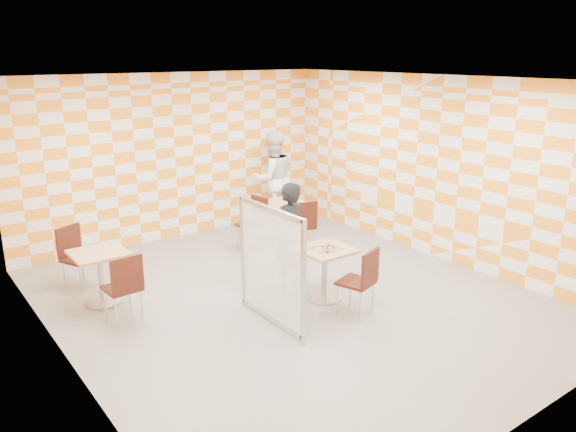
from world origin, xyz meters
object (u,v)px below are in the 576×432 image
(chair_main_front, at_px, (362,277))
(soda_bottle, at_px, (288,195))
(main_table, at_px, (325,265))
(chair_empty_near, at_px, (125,283))
(man_dark, at_px, (288,237))
(man_white, at_px, (273,179))
(sport_bottle, at_px, (274,197))
(chair_empty_far, at_px, (75,252))
(second_table, at_px, (283,215))
(chair_second_side, at_px, (255,219))
(partition, at_px, (271,266))
(empty_table, at_px, (100,268))
(chair_second_front, at_px, (303,222))

(chair_main_front, relative_size, soda_bottle, 4.02)
(main_table, xyz_separation_m, chair_empty_near, (-2.50, 0.94, 0.04))
(man_dark, height_order, soda_bottle, man_dark)
(soda_bottle, bearing_deg, main_table, -115.45)
(man_white, bearing_deg, main_table, 75.94)
(man_dark, distance_m, sport_bottle, 2.12)
(chair_empty_far, distance_m, soda_bottle, 3.80)
(chair_empty_far, height_order, soda_bottle, soda_bottle)
(main_table, relative_size, second_table, 1.00)
(chair_second_side, bearing_deg, sport_bottle, 9.63)
(chair_main_front, xyz_separation_m, partition, (-1.07, 0.52, 0.25))
(second_table, relative_size, sport_bottle, 3.75)
(empty_table, relative_size, chair_main_front, 0.81)
(main_table, relative_size, chair_second_front, 0.81)
(chair_main_front, height_order, man_white, man_white)
(empty_table, bearing_deg, chair_second_front, -0.73)
(empty_table, xyz_separation_m, chair_second_side, (2.94, 0.63, 0.04))
(main_table, height_order, second_table, same)
(man_dark, xyz_separation_m, man_white, (1.66, 2.74, 0.14))
(second_table, relative_size, empty_table, 1.00)
(chair_empty_far, bearing_deg, chair_second_side, -2.74)
(second_table, height_order, soda_bottle, soda_bottle)
(empty_table, distance_m, man_white, 4.35)
(empty_table, bearing_deg, second_table, 9.86)
(second_table, relative_size, partition, 0.48)
(chair_main_front, distance_m, partition, 1.22)
(chair_second_side, bearing_deg, chair_empty_far, 177.26)
(chair_main_front, bearing_deg, man_dark, 100.52)
(second_table, distance_m, man_dark, 2.13)
(second_table, xyz_separation_m, soda_bottle, (0.14, 0.06, 0.34))
(chair_second_front, distance_m, partition, 2.70)
(chair_empty_near, xyz_separation_m, man_white, (3.97, 2.38, 0.39))
(chair_second_front, xyz_separation_m, partition, (-1.96, -1.84, 0.25))
(chair_second_side, distance_m, man_white, 1.50)
(man_dark, bearing_deg, partition, 31.63)
(chair_second_side, xyz_separation_m, sport_bottle, (0.47, 0.08, 0.29))
(chair_second_front, height_order, chair_empty_near, same)
(man_dark, height_order, sport_bottle, man_dark)
(chair_empty_near, xyz_separation_m, partition, (1.47, -1.11, 0.25))
(chair_main_front, xyz_separation_m, man_dark, (-0.24, 1.29, 0.25))
(chair_empty_near, relative_size, man_dark, 0.58)
(chair_second_front, bearing_deg, chair_main_front, -110.48)
(chair_main_front, relative_size, sport_bottle, 4.62)
(chair_empty_far, distance_m, man_white, 4.22)
(empty_table, distance_m, man_dark, 2.63)
(empty_table, relative_size, man_dark, 0.47)
(chair_second_front, bearing_deg, soda_bottle, 74.23)
(chair_empty_near, xyz_separation_m, chair_empty_far, (-0.15, 1.55, 0.00))
(empty_table, bearing_deg, man_white, 21.81)
(main_table, relative_size, man_dark, 0.47)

